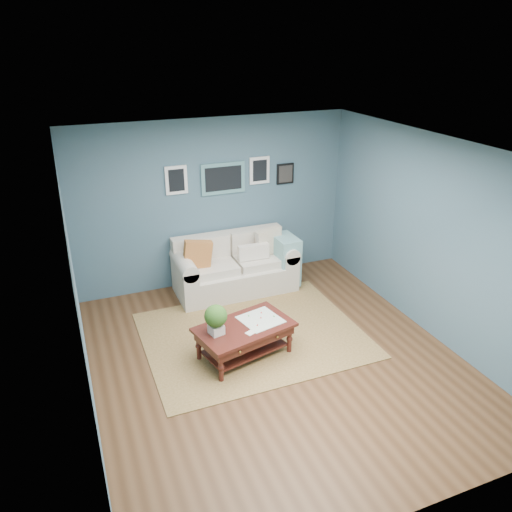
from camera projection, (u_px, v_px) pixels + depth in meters
room_shell at (276, 262)px, 5.92m from camera, size 5.00×5.02×2.70m
area_rug at (253, 335)px, 6.94m from camera, size 2.94×2.35×0.01m
loveseat at (239, 266)px, 8.06m from camera, size 1.95×0.89×1.00m
coffee_table at (240, 332)px, 6.32m from camera, size 1.34×0.96×0.85m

